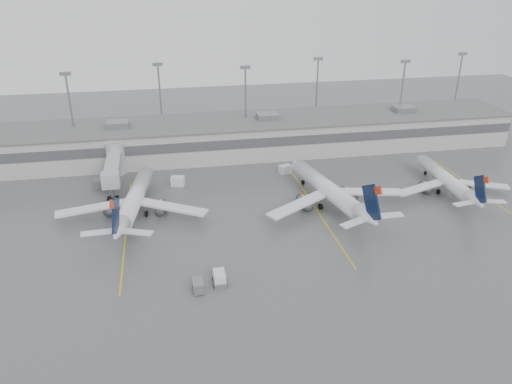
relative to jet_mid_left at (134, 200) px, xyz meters
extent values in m
plane|color=#555558|center=(16.03, -28.78, -3.10)|extent=(260.00, 260.00, 0.00)
cube|color=#B2B2AD|center=(16.03, 29.22, 0.90)|extent=(150.00, 16.00, 8.00)
cube|color=#47474C|center=(16.03, 21.17, 1.90)|extent=(150.00, 0.15, 2.20)
cube|color=#606060|center=(16.03, 29.22, 4.95)|extent=(152.00, 17.00, 0.30)
cube|color=slate|center=(66.03, 29.22, 5.70)|extent=(5.00, 4.00, 1.30)
cylinder|color=gray|center=(-13.97, 31.22, 6.90)|extent=(0.44, 0.44, 20.00)
cube|color=slate|center=(-13.97, 31.22, 17.10)|extent=(2.40, 0.50, 0.80)
cylinder|color=gray|center=(6.03, 38.72, 6.90)|extent=(0.44, 0.44, 20.00)
cube|color=slate|center=(6.03, 38.72, 17.10)|extent=(2.40, 0.50, 0.80)
cylinder|color=gray|center=(26.03, 31.22, 6.90)|extent=(0.44, 0.44, 20.00)
cube|color=slate|center=(26.03, 31.22, 17.10)|extent=(2.40, 0.50, 0.80)
cylinder|color=gray|center=(46.03, 38.72, 6.90)|extent=(0.44, 0.44, 20.00)
cube|color=slate|center=(46.03, 38.72, 17.10)|extent=(2.40, 0.50, 0.80)
cylinder|color=gray|center=(66.03, 31.22, 6.90)|extent=(0.44, 0.44, 20.00)
cube|color=slate|center=(66.03, 31.22, 17.10)|extent=(2.40, 0.50, 0.80)
cylinder|color=gray|center=(86.03, 38.72, 6.90)|extent=(0.44, 0.44, 20.00)
cube|color=slate|center=(86.03, 38.72, 17.10)|extent=(2.40, 0.50, 0.80)
cylinder|color=#989B9D|center=(-4.47, 21.22, 0.40)|extent=(4.00, 4.00, 7.00)
cube|color=#989B9D|center=(-4.47, 14.72, 1.20)|extent=(2.80, 13.00, 2.60)
cube|color=#989B9D|center=(-4.47, 7.22, 1.20)|extent=(3.40, 2.40, 3.00)
cylinder|color=gray|center=(-4.47, 7.22, -1.70)|extent=(0.70, 0.70, 2.80)
cube|color=black|center=(-4.47, 7.22, -2.75)|extent=(2.20, 1.20, 0.70)
cube|color=gold|center=(-1.47, -4.78, -3.09)|extent=(0.25, 40.00, 0.01)
cube|color=gold|center=(33.53, -4.78, -3.09)|extent=(0.25, 40.00, 0.01)
cube|color=gold|center=(68.53, -4.78, -3.09)|extent=(0.25, 40.00, 0.01)
cylinder|color=silver|center=(0.24, 1.47, -0.06)|extent=(6.63, 22.47, 3.04)
cone|color=silver|center=(2.29, 13.86, -0.06)|extent=(3.46, 3.29, 3.04)
cone|color=silver|center=(-1.95, -11.82, 0.34)|extent=(3.82, 5.49, 3.04)
cube|color=silver|center=(-7.21, -0.17, -0.87)|extent=(13.41, 4.58, 0.35)
cube|color=silver|center=(6.77, -2.48, -0.87)|extent=(12.90, 8.39, 0.35)
cube|color=#081533|center=(-2.04, -12.32, 3.28)|extent=(1.23, 5.68, 6.62)
cube|color=#B9290E|center=(-2.25, -13.62, 5.91)|extent=(0.63, 2.07, 1.92)
cylinder|color=black|center=(1.73, 10.46, -2.64)|extent=(0.50, 0.96, 0.91)
cylinder|color=black|center=(-2.19, -0.18, -2.54)|extent=(0.63, 1.17, 1.11)
cylinder|color=black|center=(2.01, -0.88, -2.54)|extent=(0.63, 1.17, 1.11)
cylinder|color=silver|center=(36.07, -1.51, 0.06)|extent=(7.75, 23.34, 3.16)
cone|color=silver|center=(33.44, 11.28, 0.06)|extent=(3.69, 3.52, 3.16)
cone|color=silver|center=(38.88, -15.24, 0.48)|extent=(4.15, 5.79, 3.16)
cube|color=silver|center=(29.43, -5.88, -0.78)|extent=(13.26, 9.14, 0.37)
cube|color=silver|center=(43.88, -2.92, -0.78)|extent=(13.91, 4.25, 0.37)
cube|color=#081533|center=(38.99, -15.76, 3.54)|extent=(1.50, 5.87, 6.89)
cube|color=#B9290E|center=(39.26, -17.10, 6.28)|extent=(0.74, 2.15, 2.00)
cylinder|color=black|center=(34.16, 7.77, -2.63)|extent=(0.55, 1.00, 0.95)
cylinder|color=black|center=(34.32, -4.02, -2.52)|extent=(0.70, 1.23, 1.16)
cylinder|color=black|center=(38.66, -3.13, -2.52)|extent=(0.70, 1.23, 1.16)
cylinder|color=silver|center=(61.63, -0.16, -0.45)|extent=(3.46, 19.55, 2.65)
cone|color=silver|center=(62.09, 10.79, -0.45)|extent=(2.75, 2.58, 2.65)
cone|color=silver|center=(61.14, -11.91, -0.09)|extent=(2.83, 4.53, 2.65)
cube|color=silver|center=(55.34, -2.37, -1.15)|extent=(11.69, 5.31, 0.31)
cube|color=silver|center=(67.71, -2.89, -1.15)|extent=(11.58, 6.16, 0.31)
cube|color=#081533|center=(61.12, -12.35, 2.47)|extent=(0.47, 4.99, 5.78)
cube|color=#B9290E|center=(61.07, -13.50, 4.77)|extent=(0.34, 1.80, 1.68)
cylinder|color=black|center=(61.96, 7.79, -2.70)|extent=(0.34, 0.81, 0.80)
cylinder|color=black|center=(59.70, -1.85, -2.61)|extent=(0.44, 0.99, 0.97)
cylinder|color=black|center=(63.41, -2.00, -2.61)|extent=(0.44, 0.99, 0.97)
cube|color=silver|center=(12.67, -24.30, -2.13)|extent=(1.64, 2.60, 1.94)
cube|color=slate|center=(12.67, -24.30, -2.72)|extent=(1.86, 3.04, 0.75)
cylinder|color=black|center=(11.80, -23.23, -2.80)|extent=(0.24, 0.61, 0.60)
cylinder|color=black|center=(13.53, -23.21, -2.80)|extent=(0.24, 0.61, 0.60)
cylinder|color=black|center=(11.82, -25.38, -2.80)|extent=(0.24, 0.61, 0.60)
cylinder|color=black|center=(13.55, -25.37, -2.80)|extent=(0.24, 0.61, 0.60)
cube|color=slate|center=(9.47, -25.50, -2.22)|extent=(1.50, 2.60, 1.57)
cylinder|color=black|center=(8.82, -24.58, -2.84)|extent=(0.21, 0.52, 0.52)
cylinder|color=black|center=(10.13, -26.41, -2.84)|extent=(0.21, 0.52, 0.52)
cube|color=silver|center=(8.35, 12.18, -2.15)|extent=(3.06, 2.43, 1.90)
cube|color=silver|center=(31.95, 14.52, -2.21)|extent=(2.88, 2.30, 1.79)
cube|color=slate|center=(-7.40, 13.94, -2.03)|extent=(2.57, 3.68, 2.14)
cone|color=#E44704|center=(2.07, 3.04, -2.79)|extent=(0.39, 0.39, 0.62)
cone|color=#E44704|center=(32.96, 3.21, -2.77)|extent=(0.42, 0.42, 0.66)
cone|color=#E44704|center=(63.72, 9.50, -2.75)|extent=(0.44, 0.44, 0.70)
camera|label=1|loc=(6.70, -84.41, 39.51)|focal=35.00mm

